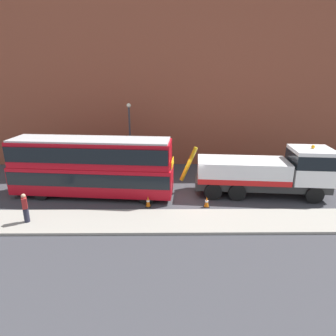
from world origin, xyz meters
name	(u,v)px	position (x,y,z in m)	size (l,w,h in m)	color
ground_plane	(184,194)	(0.00, 0.00, 0.00)	(120.00, 120.00, 0.00)	#38383D
near_kerb	(188,221)	(0.00, -4.20, 0.07)	(60.00, 2.80, 0.15)	gray
building_facade	(180,75)	(0.00, 7.76, 8.07)	(60.00, 1.50, 16.00)	brown
recovery_tow_truck	(268,171)	(5.79, -0.25, 1.76)	(10.23, 3.48, 3.67)	#2D2D2D
double_decker_bus	(92,165)	(-6.31, -0.21, 2.23)	(11.19, 3.59, 4.06)	#B70C19
pedestrian_onlooker	(25,208)	(-9.14, -4.32, 0.99)	(0.40, 0.47, 1.71)	#232333
traffic_cone_near_bus	(148,202)	(-2.41, -2.09, 0.34)	(0.36, 0.36, 0.72)	orange
traffic_cone_midway	(207,202)	(1.34, -2.17, 0.34)	(0.36, 0.36, 0.72)	orange
street_lamp	(130,131)	(-4.36, 5.57, 3.47)	(0.36, 0.36, 5.83)	#38383D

